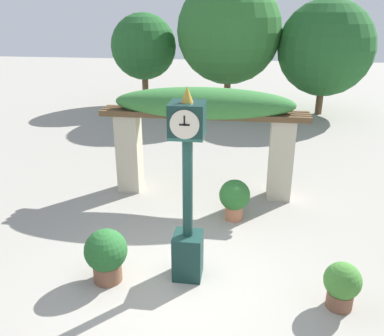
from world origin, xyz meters
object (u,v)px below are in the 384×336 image
(pedestal_clock, at_px, (188,196))
(potted_plant_near_left, at_px, (235,197))
(potted_plant_near_right, at_px, (342,284))
(potted_plant_far_left, at_px, (106,254))

(pedestal_clock, relative_size, potted_plant_near_left, 3.61)
(potted_plant_near_right, bearing_deg, potted_plant_near_left, 123.70)
(pedestal_clock, height_order, potted_plant_near_left, pedestal_clock)
(potted_plant_far_left, bearing_deg, potted_plant_near_right, -2.34)
(pedestal_clock, distance_m, potted_plant_far_left, 1.65)
(pedestal_clock, xyz_separation_m, potted_plant_far_left, (-1.30, -0.30, -0.98))
(pedestal_clock, relative_size, potted_plant_far_left, 3.46)
(potted_plant_near_left, height_order, potted_plant_far_left, potted_plant_far_left)
(potted_plant_near_right, height_order, potted_plant_far_left, potted_plant_far_left)
(potted_plant_near_left, xyz_separation_m, potted_plant_near_right, (1.69, -2.54, -0.10))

